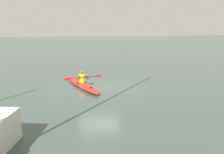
% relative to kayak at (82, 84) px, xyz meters
% --- Properties ---
extents(ground_plane, '(160.00, 160.00, 0.00)m').
position_rel_kayak_xyz_m(ground_plane, '(-1.08, 0.29, -0.14)').
color(ground_plane, '#384742').
extents(kayak, '(2.04, 4.97, 0.28)m').
position_rel_kayak_xyz_m(kayak, '(0.00, 0.00, 0.00)').
color(kayak, red).
rests_on(kayak, ground).
extents(kayaker, '(2.26, 0.72, 0.72)m').
position_rel_kayak_xyz_m(kayaker, '(-0.03, 0.11, 0.44)').
color(kayaker, yellow).
rests_on(kayaker, kayak).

